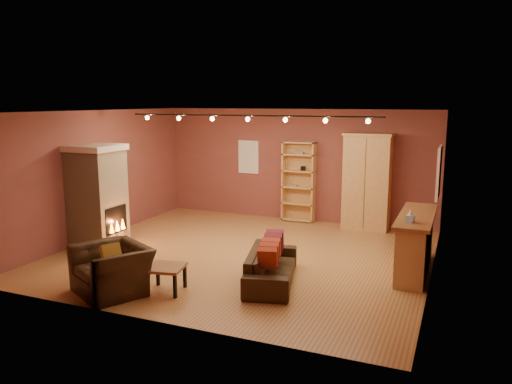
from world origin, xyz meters
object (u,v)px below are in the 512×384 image
at_px(loveseat, 271,260).
at_px(coffee_table, 166,270).
at_px(armchair, 112,262).
at_px(bookcase, 299,181).
at_px(fireplace, 98,196).
at_px(bar_counter, 415,243).
at_px(armoire, 367,181).

bearing_deg(loveseat, coffee_table, 112.45).
bearing_deg(armchair, coffee_table, 52.41).
height_order(bookcase, loveseat, bookcase).
xyz_separation_m(loveseat, coffee_table, (-1.39, -1.04, -0.02)).
bearing_deg(fireplace, loveseat, -8.50).
distance_m(bookcase, coffee_table, 5.46).
height_order(bookcase, bar_counter, bookcase).
bearing_deg(coffee_table, armchair, -155.68).
height_order(bar_counter, armchair, bar_counter).
bearing_deg(fireplace, coffee_table, -31.62).
bearing_deg(bookcase, bar_counter, -43.20).
bearing_deg(armoire, bookcase, 173.98).
xyz_separation_m(bar_counter, loveseat, (-2.16, -1.47, -0.15)).
bearing_deg(bookcase, armchair, -102.25).
xyz_separation_m(armchair, coffee_table, (0.77, 0.35, -0.15)).
relative_size(fireplace, armoire, 0.93).
height_order(fireplace, bookcase, fireplace).
xyz_separation_m(bar_counter, armchair, (-4.32, -2.86, -0.02)).
bearing_deg(coffee_table, bar_counter, 35.24).
height_order(fireplace, armchair, fireplace).
height_order(armchair, coffee_table, armchair).
bearing_deg(armchair, fireplace, 161.86).
xyz_separation_m(bookcase, armchair, (-1.25, -5.75, -0.52)).
distance_m(armoire, loveseat, 4.32).
xyz_separation_m(armoire, armchair, (-2.96, -5.56, -0.63)).
distance_m(fireplace, coffee_table, 3.23).
distance_m(bar_counter, coffee_table, 4.35).
xyz_separation_m(loveseat, armchair, (-2.16, -1.39, 0.12)).
bearing_deg(bar_counter, fireplace, -172.20).
distance_m(fireplace, loveseat, 4.18).
relative_size(bookcase, armoire, 0.89).
bearing_deg(bookcase, armoire, -6.02).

